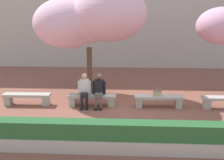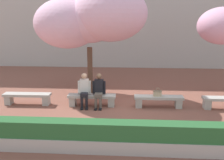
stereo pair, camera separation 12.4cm
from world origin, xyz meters
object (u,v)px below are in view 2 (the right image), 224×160
Objects in this scene: stone_bench_west_end at (27,97)px; person_seated_right at (99,89)px; stone_bench_center at (159,100)px; person_seated_left at (84,89)px; stone_bench_near_west at (92,98)px; handbag at (157,93)px; cherry_tree_main at (90,19)px.

stone_bench_west_end is 1.44× the size of person_seated_right.
person_seated_right is (-2.28, -0.05, 0.39)m from stone_bench_center.
stone_bench_near_west is at bearing 10.94° from person_seated_left.
stone_bench_near_west is 1.44× the size of person_seated_right.
handbag is 4.25m from cherry_tree_main.
person_seated_right is 0.27× the size of cherry_tree_main.
stone_bench_center is at bearing 1.34° from person_seated_right.
person_seated_right is 3.81× the size of handbag.
stone_bench_center is 0.38× the size of cherry_tree_main.
person_seated_right is at bearing -73.14° from cherry_tree_main.
stone_bench_near_west is 0.49m from person_seated_right.
stone_bench_center is at bearing 1.07° from person_seated_left.
stone_bench_west_end and stone_bench_near_west have the same top height.
person_seated_left is 0.56m from person_seated_right.
stone_bench_near_west is at bearing 180.00° from stone_bench_center.
stone_bench_center is 2.87m from person_seated_left.
person_seated_left is at bearing -178.93° from stone_bench_center.
stone_bench_center is 1.44× the size of person_seated_right.
handbag is at bearing -0.55° from stone_bench_near_west.
person_seated_right is 2.23m from handbag.
stone_bench_west_end is 1.00× the size of stone_bench_center.
stone_bench_west_end is 5.13m from stone_bench_center.
cherry_tree_main reaches higher than person_seated_right.
person_seated_left reaches higher than stone_bench_west_end.
stone_bench_center is 2.32m from person_seated_right.
person_seated_right is at bearing -0.05° from person_seated_left.
person_seated_left is (2.29, -0.05, 0.39)m from stone_bench_west_end.
stone_bench_center is 5.47× the size of handbag.
person_seated_left is at bearing 179.95° from person_seated_right.
cherry_tree_main is at bearing 89.38° from person_seated_left.
stone_bench_center is (5.13, 0.00, 0.00)m from stone_bench_west_end.
cherry_tree_main is (2.31, 1.73, 2.99)m from stone_bench_west_end.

